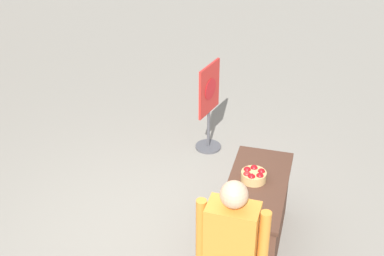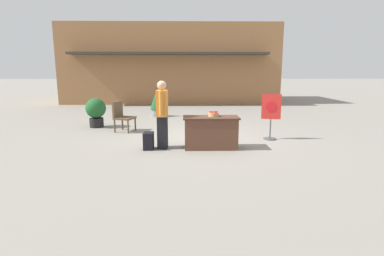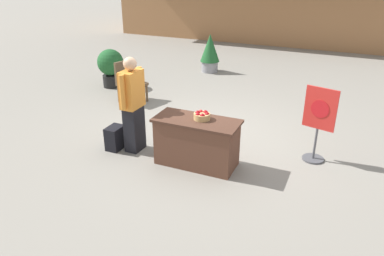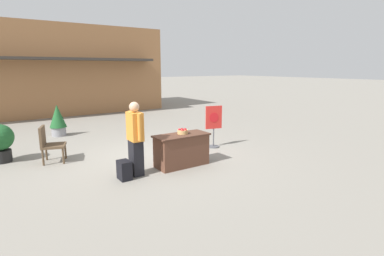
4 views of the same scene
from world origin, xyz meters
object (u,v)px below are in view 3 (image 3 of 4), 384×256
Objects in this scene: potted_plant_far_right at (210,52)px; potted_plant_far_left at (111,66)px; display_table at (197,142)px; person_visitor at (133,105)px; poster_board at (318,123)px; apple_basket at (202,116)px; backpack at (115,138)px; patio_chair at (129,80)px.

potted_plant_far_right is 1.13× the size of potted_plant_far_left.
person_visitor reaches higher than display_table.
person_visitor is (-1.20, 0.04, 0.45)m from display_table.
person_visitor is 1.31× the size of poster_board.
poster_board is at bearing 27.44° from apple_basket.
potted_plant_far_left is (-2.14, 2.97, 0.36)m from backpack.
potted_plant_far_left reaches higher than display_table.
patio_chair is 3.24m from potted_plant_far_right.
poster_board is 5.65m from potted_plant_far_right.
poster_board is at bearing -19.77° from potted_plant_far_left.
potted_plant_far_left is (-3.69, 2.88, 0.17)m from display_table.
person_visitor reaches higher than patio_chair.
patio_chair is at bearing 126.18° from person_visitor.
display_table reaches higher than backpack.
person_visitor is 3.79m from potted_plant_far_left.
potted_plant_far_left reaches higher than apple_basket.
apple_basket is 5.57m from potted_plant_far_right.
backpack is 5.39m from potted_plant_far_right.
backpack is 0.42× the size of potted_plant_far_left.
display_table is at bearing -70.81° from potted_plant_far_right.
patio_chair is at bearing -35.60° from potted_plant_far_left.
person_visitor is 0.74m from backpack.
poster_board is 1.28× the size of potted_plant_far_left.
potted_plant_far_left is at bearing 142.93° from apple_basket.
potted_plant_far_left is at bearing 125.83° from backpack.
patio_chair reaches higher than display_table.
display_table is 1.56m from backpack.
patio_chair is (-4.41, 1.22, -0.15)m from poster_board.
potted_plant_far_left is (-5.44, 1.96, -0.11)m from poster_board.
display_table is 3.27× the size of backpack.
potted_plant_far_right reaches higher than apple_basket.
poster_board is (3.30, 1.01, 0.47)m from backpack.
person_visitor reaches higher than apple_basket.
patio_chair is (-2.65, 2.14, 0.12)m from display_table.
display_table is at bearing -0.00° from person_visitor.
person_visitor is at bearing -58.79° from poster_board.
person_visitor is 2.58m from patio_chair.
potted_plant_far_right reaches higher than potted_plant_far_left.
apple_basket is 0.63× the size of backpack.
patio_chair is 0.96× the size of potted_plant_far_left.
apple_basket is at bearing 2.36° from person_visitor.
person_visitor reaches higher than potted_plant_far_right.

